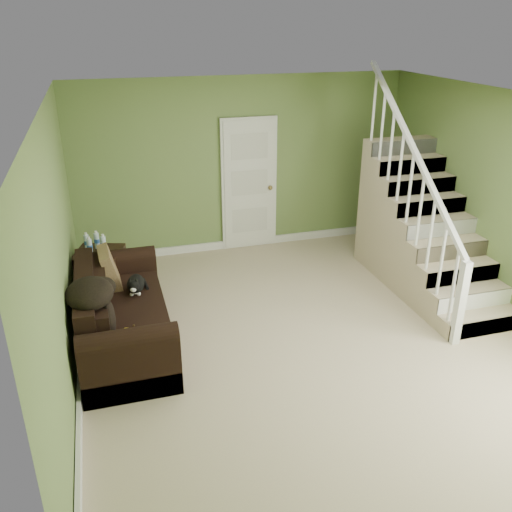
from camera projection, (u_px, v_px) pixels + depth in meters
floor at (304, 335)px, 6.23m from camera, size 5.00×5.50×0.01m
ceiling at (314, 102)px, 5.17m from camera, size 5.00×5.50×0.01m
wall_back at (242, 166)px, 8.11m from camera, size 5.00×0.04×2.60m
wall_front at (474, 386)px, 3.28m from camera, size 5.00×0.04×2.60m
wall_left at (59, 256)px, 5.06m from camera, size 0.04×5.50×2.60m
wall_right at (508, 208)px, 6.33m from camera, size 0.04×5.50×2.60m
baseboard_back at (243, 243)px, 8.59m from camera, size 5.00×0.04×0.12m
baseboard_left at (80, 366)px, 5.57m from camera, size 0.04×5.50×0.12m
baseboard_right at (488, 301)px, 6.83m from camera, size 0.04×5.50×0.12m
door at (249, 185)px, 8.22m from camera, size 0.86×0.12×2.02m
staircase at (419, 235)px, 7.32m from camera, size 1.00×2.51×2.82m
sofa at (120, 318)px, 5.93m from camera, size 0.93×2.16×0.85m
side_table at (101, 275)px, 6.88m from camera, size 0.70×0.70×0.90m
cat at (136, 285)px, 6.15m from camera, size 0.26×0.53×0.25m
banana at (131, 331)px, 5.39m from camera, size 0.16×0.16×0.05m
throw_pillow at (110, 269)px, 6.32m from camera, size 0.26×0.50×0.50m
throw_blanket at (89, 293)px, 5.27m from camera, size 0.47×0.61×0.25m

